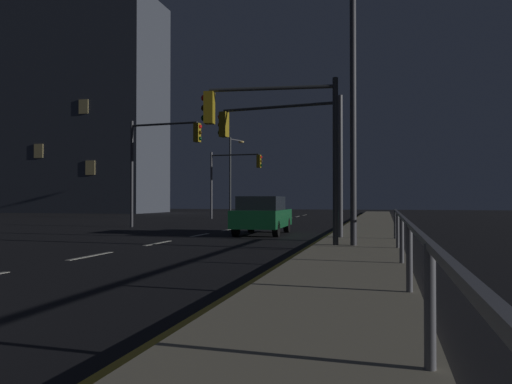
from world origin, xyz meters
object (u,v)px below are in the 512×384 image
traffic_light_far_right (273,128)px  street_lamp_mid_block (360,90)px  traffic_light_far_left (281,138)px  car (262,215)px  traffic_light_near_right (234,171)px  street_lamp_corner (232,168)px  building_distant (60,109)px  traffic_light_mid_left (161,151)px

traffic_light_far_right → street_lamp_mid_block: bearing=0.8°
traffic_light_far_left → street_lamp_mid_block: (2.96, -3.62, 0.86)m
traffic_light_far_right → car: bearing=106.0°
traffic_light_near_right → street_lamp_corner: bearing=107.3°
car → traffic_light_far_left: 3.91m
car → traffic_light_near_right: 17.66m
traffic_light_near_right → street_lamp_mid_block: bearing=-65.2°
traffic_light_far_left → street_lamp_mid_block: size_ratio=0.67×
street_lamp_mid_block → car: bearing=125.3°
traffic_light_far_left → traffic_light_far_right: (0.46, -3.66, -0.12)m
car → building_distant: size_ratio=0.19×
car → traffic_light_near_right: traffic_light_near_right is taller
traffic_light_far_right → street_lamp_corner: 32.11m
traffic_light_mid_left → street_lamp_corner: bearing=96.3°
traffic_light_mid_left → building_distant: (-25.12, 27.56, 7.92)m
traffic_light_mid_left → street_lamp_corner: size_ratio=0.79×
street_lamp_mid_block → street_lamp_corner: (-12.81, 30.37, -0.24)m
traffic_light_mid_left → traffic_light_far_left: bearing=-39.6°
car → street_lamp_mid_block: size_ratio=0.60×
car → street_lamp_mid_block: (4.23, -5.98, 3.71)m
traffic_light_near_right → traffic_light_mid_left: traffic_light_mid_left is taller
car → traffic_light_far_right: size_ratio=0.93×
traffic_light_near_right → traffic_light_far_left: bearing=-68.6°
car → traffic_light_far_left: traffic_light_far_left is taller
traffic_light_far_left → traffic_light_near_right: size_ratio=0.98×
street_lamp_mid_block → street_lamp_corner: size_ratio=1.04×
traffic_light_near_right → traffic_light_far_right: size_ratio=1.05×
street_lamp_corner → traffic_light_mid_left: bearing=-83.7°
building_distant → street_lamp_corner: bearing=-17.2°
car → street_lamp_corner: (-8.58, 24.39, 3.47)m
traffic_light_far_left → traffic_light_near_right: (-7.34, 18.71, -0.10)m
car → street_lamp_mid_block: 8.21m
street_lamp_corner → street_lamp_mid_block: bearing=-67.1°
car → traffic_light_near_right: size_ratio=0.88×
street_lamp_corner → building_distant: bearing=162.8°
traffic_light_mid_left → building_distant: 38.12m
traffic_light_far_left → traffic_light_near_right: 20.10m
traffic_light_far_right → traffic_light_mid_left: size_ratio=0.86×
street_lamp_mid_block → traffic_light_mid_left: bearing=136.8°
street_lamp_corner → car: bearing=-70.6°
traffic_light_near_right → traffic_light_mid_left: 12.45m
traffic_light_mid_left → building_distant: building_distant is taller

